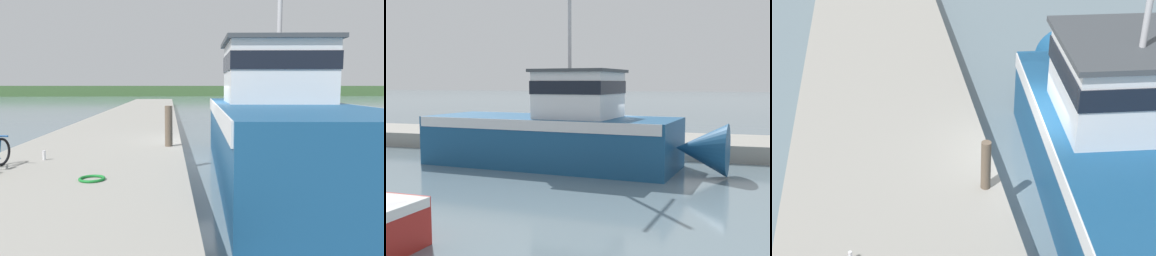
% 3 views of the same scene
% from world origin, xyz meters
% --- Properties ---
extents(ground_plane, '(320.00, 320.00, 0.00)m').
position_xyz_m(ground_plane, '(0.00, 0.00, 0.00)').
color(ground_plane, slate).
extents(dock_pier, '(4.87, 80.00, 0.73)m').
position_xyz_m(dock_pier, '(-3.54, 0.00, 0.37)').
color(dock_pier, gray).
rests_on(dock_pier, ground_plane).
extents(fishing_boat_main, '(4.53, 12.19, 10.47)m').
position_xyz_m(fishing_boat_main, '(1.72, -1.30, 1.45)').
color(fishing_boat_main, navy).
rests_on(fishing_boat_main, ground_plane).
extents(bicycle_touring, '(0.63, 1.68, 0.69)m').
position_xyz_m(bicycle_touring, '(-5.31, -4.24, 1.05)').
color(bicycle_touring, black).
rests_on(bicycle_touring, dock_pier).
extents(mooring_post, '(0.22, 0.22, 1.19)m').
position_xyz_m(mooring_post, '(-1.49, -1.07, 1.33)').
color(mooring_post, brown).
rests_on(mooring_post, dock_pier).
extents(hose_coil, '(0.50, 0.50, 0.05)m').
position_xyz_m(hose_coil, '(-2.92, -4.98, 0.76)').
color(hose_coil, '#197A2D').
rests_on(hose_coil, dock_pier).
extents(water_bottle_on_curb, '(0.07, 0.07, 0.22)m').
position_xyz_m(water_bottle_on_curb, '(-5.16, -5.25, 0.84)').
color(water_bottle_on_curb, yellow).
rests_on(water_bottle_on_curb, dock_pier).
extents(water_bottle_by_bike, '(0.08, 0.08, 0.23)m').
position_xyz_m(water_bottle_by_bike, '(-4.45, -2.96, 0.85)').
color(water_bottle_by_bike, silver).
rests_on(water_bottle_by_bike, dock_pier).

